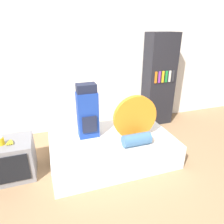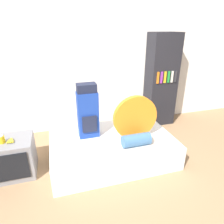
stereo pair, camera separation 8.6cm
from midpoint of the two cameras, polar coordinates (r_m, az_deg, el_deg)
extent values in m
plane|color=#997551|center=(3.03, 4.76, -19.59)|extent=(16.00, 16.00, 0.00)
cube|color=white|center=(4.18, -5.38, 12.74)|extent=(8.00, 0.05, 2.60)
cube|color=white|center=(3.37, -0.81, -10.17)|extent=(1.95, 1.25, 0.40)
cube|color=navy|center=(3.18, -7.73, -0.87)|extent=(0.32, 0.21, 0.74)
cube|color=#191E33|center=(3.04, -8.21, 6.78)|extent=(0.30, 0.19, 0.13)
cube|color=#191E33|center=(3.12, -7.20, -3.59)|extent=(0.23, 0.03, 0.27)
cylinder|color=orange|center=(3.13, 5.83, -1.53)|extent=(0.71, 0.08, 0.71)
cylinder|color=#3D668E|center=(3.05, 6.22, -7.84)|extent=(0.43, 0.19, 0.19)
cube|color=gray|center=(3.33, -27.01, -11.79)|extent=(0.57, 0.54, 0.57)
cube|color=black|center=(3.10, -27.68, -14.40)|extent=(0.46, 0.02, 0.41)
cylinder|color=gold|center=(3.15, -29.84, -7.29)|extent=(0.08, 0.08, 0.10)
cylinder|color=white|center=(3.12, -30.06, -6.33)|extent=(0.06, 0.06, 0.02)
ellipsoid|color=yellow|center=(3.15, -28.16, -7.66)|extent=(0.07, 0.15, 0.03)
ellipsoid|color=yellow|center=(3.15, -27.92, -7.64)|extent=(0.05, 0.15, 0.03)
ellipsoid|color=yellow|center=(3.15, -27.68, -7.62)|extent=(0.05, 0.15, 0.03)
ellipsoid|color=yellow|center=(3.14, -27.44, -7.59)|extent=(0.07, 0.15, 0.03)
cube|color=black|center=(4.50, 12.65, 8.84)|extent=(0.61, 0.41, 1.96)
cube|color=orange|center=(4.19, 11.86, 9.63)|extent=(0.04, 0.02, 0.23)
cube|color=purple|center=(4.23, 12.83, 9.68)|extent=(0.04, 0.02, 0.23)
cube|color=gold|center=(4.27, 13.78, 9.72)|extent=(0.04, 0.02, 0.23)
cube|color=#1E8E38|center=(4.31, 14.71, 9.75)|extent=(0.04, 0.02, 0.23)
cube|color=beige|center=(4.35, 15.63, 9.79)|extent=(0.04, 0.02, 0.23)
cube|color=#2D2D33|center=(4.40, 16.52, 9.82)|extent=(0.04, 0.02, 0.23)
camera|label=1|loc=(0.04, -90.81, -0.35)|focal=32.00mm
camera|label=2|loc=(0.04, 89.19, 0.35)|focal=32.00mm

